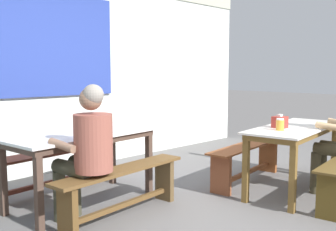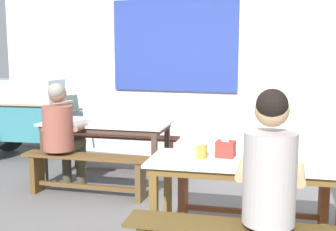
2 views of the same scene
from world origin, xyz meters
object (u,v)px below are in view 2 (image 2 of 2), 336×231
person_left_back_turned (61,130)px  tissue_box (225,149)px  bench_near_back (251,193)px  food_cart (24,112)px  bench_far_front (87,169)px  dining_table_near (251,172)px  condiment_jar (201,150)px  person_near_front (270,179)px  dining_table_far (107,128)px  bench_far_back (123,146)px

person_left_back_turned → tissue_box: bearing=-19.5°
bench_near_back → food_cart: bearing=158.9°
bench_far_front → food_cart: size_ratio=0.87×
dining_table_near → condiment_jar: size_ratio=12.95×
person_near_front → condiment_jar: size_ratio=10.61×
person_left_back_turned → dining_table_near: bearing=-19.5°
tissue_box → condiment_jar: size_ratio=1.18×
person_left_back_turned → person_near_front: person_near_front is taller
person_near_front → tissue_box: person_near_front is taller
food_cart → person_left_back_turned: bearing=-38.9°
person_left_back_turned → tissue_box: (2.01, -0.71, 0.09)m
bench_far_front → tissue_box: size_ratio=9.97×
person_left_back_turned → bench_far_front: bearing=-6.9°
food_cart → condiment_jar: 3.87m
bench_near_back → person_left_back_turned: (-2.15, 0.21, 0.42)m
dining_table_near → person_near_front: size_ratio=1.22×
person_left_back_turned → tissue_box: person_left_back_turned is taller
bench_far_front → food_cart: (-1.81, 1.23, 0.40)m
bench_far_front → bench_near_back: bearing=-5.2°
bench_near_back → condiment_jar: size_ratio=12.06×
person_left_back_turned → condiment_jar: 2.01m
food_cart → condiment_jar: size_ratio=13.63×
dining_table_near → food_cart: bearing=151.9°
bench_far_front → person_near_front: 2.46m
dining_table_far → person_left_back_turned: person_left_back_turned is taller
dining_table_near → person_near_front: 0.54m
bench_near_back → person_left_back_turned: person_left_back_turned is taller
dining_table_near → tissue_box: bearing=160.8°
bench_far_front → dining_table_near: bearing=-21.6°
person_left_back_turned → tissue_box: size_ratio=8.36×
bench_far_front → condiment_jar: condiment_jar is taller
dining_table_near → person_left_back_turned: size_ratio=1.31×
person_near_front → bench_far_front: bearing=149.0°
dining_table_far → person_near_front: size_ratio=1.20×
bench_far_front → person_left_back_turned: size_ratio=1.19×
dining_table_far → bench_far_back: dining_table_far is taller
food_cart → dining_table_far: bearing=-20.3°
dining_table_far → bench_far_back: bearing=95.8°
dining_table_near → person_near_front: person_near_front is taller
food_cart → person_left_back_turned: (1.47, -1.19, 0.00)m
bench_far_front → condiment_jar: (1.50, -0.77, 0.49)m
dining_table_near → bench_far_front: dining_table_near is taller
dining_table_far → bench_near_back: size_ratio=1.06×
bench_near_back → person_left_back_turned: bearing=174.5°
dining_table_near → bench_far_back: size_ratio=1.05×
dining_table_far → bench_far_back: 0.68m
dining_table_near → condiment_jar: bearing=-176.5°
person_near_front → tissue_box: bearing=125.0°
dining_table_far → person_left_back_turned: bearing=-117.5°
tissue_box → food_cart: bearing=151.4°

